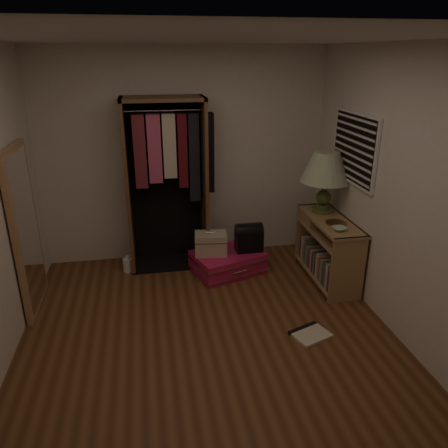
{
  "coord_description": "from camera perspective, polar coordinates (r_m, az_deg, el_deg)",
  "views": [
    {
      "loc": [
        -0.49,
        -3.31,
        2.51
      ],
      "look_at": [
        0.3,
        0.95,
        0.8
      ],
      "focal_mm": 35.0,
      "sensor_mm": 36.0,
      "label": 1
    }
  ],
  "objects": [
    {
      "name": "console_bookshelf",
      "position": [
        5.25,
        13.2,
        -2.86
      ],
      "size": [
        0.42,
        1.12,
        0.75
      ],
      "color": "#9A764A",
      "rests_on": "ground"
    },
    {
      "name": "black_bag",
      "position": [
        5.29,
        3.26,
        -1.65
      ],
      "size": [
        0.32,
        0.21,
        0.35
      ],
      "rotation": [
        0.0,
        0.0,
        0.01
      ],
      "color": "black",
      "rests_on": "pink_suitcase"
    },
    {
      "name": "room_walls",
      "position": [
        3.55,
        -0.9,
        5.01
      ],
      "size": [
        3.52,
        4.02,
        2.6
      ],
      "color": "silver",
      "rests_on": "ground"
    },
    {
      "name": "ground",
      "position": [
        4.18,
        -1.73,
        -15.35
      ],
      "size": [
        4.0,
        4.0,
        0.0
      ],
      "primitive_type": "plane",
      "color": "#593219",
      "rests_on": "ground"
    },
    {
      "name": "brass_tray",
      "position": [
        4.96,
        14.41,
        0.13
      ],
      "size": [
        0.26,
        0.26,
        0.01
      ],
      "rotation": [
        0.0,
        0.0,
        -0.14
      ],
      "color": "#AD8142",
      "rests_on": "console_bookshelf"
    },
    {
      "name": "ceramic_bowl",
      "position": [
        4.77,
        14.82,
        -0.61
      ],
      "size": [
        0.15,
        0.15,
        0.04
      ],
      "primitive_type": "imported",
      "rotation": [
        0.0,
        0.0,
        0.02
      ],
      "color": "#ABCDB3",
      "rests_on": "console_bookshelf"
    },
    {
      "name": "table_lamp",
      "position": [
        5.15,
        13.15,
        7.08
      ],
      "size": [
        0.64,
        0.64,
        0.71
      ],
      "rotation": [
        0.0,
        0.0,
        0.13
      ],
      "color": "#4A562A",
      "rests_on": "console_bookshelf"
    },
    {
      "name": "open_wardrobe",
      "position": [
        5.25,
        -7.14,
        7.18
      ],
      "size": [
        1.04,
        0.5,
        2.05
      ],
      "color": "brown",
      "rests_on": "ground"
    },
    {
      "name": "floor_book",
      "position": [
        4.36,
        11.08,
        -13.85
      ],
      "size": [
        0.41,
        0.37,
        0.03
      ],
      "rotation": [
        0.0,
        0.0,
        0.36
      ],
      "color": "beige",
      "rests_on": "ground"
    },
    {
      "name": "pink_suitcase",
      "position": [
        5.34,
        0.48,
        -4.97
      ],
      "size": [
        0.96,
        0.82,
        0.25
      ],
      "rotation": [
        0.0,
        0.0,
        0.31
      ],
      "color": "#BF174B",
      "rests_on": "ground"
    },
    {
      "name": "floor_mirror",
      "position": [
        4.77,
        -24.48,
        -0.83
      ],
      "size": [
        0.06,
        0.8,
        1.7
      ],
      "color": "tan",
      "rests_on": "ground"
    },
    {
      "name": "white_jug",
      "position": [
        5.48,
        -12.44,
        -5.22
      ],
      "size": [
        0.15,
        0.15,
        0.21
      ],
      "rotation": [
        0.0,
        0.0,
        0.34
      ],
      "color": "white",
      "rests_on": "ground"
    },
    {
      "name": "train_case",
      "position": [
        5.22,
        -1.73,
        -2.54
      ],
      "size": [
        0.41,
        0.31,
        0.28
      ],
      "rotation": [
        0.0,
        0.0,
        -0.13
      ],
      "color": "tan",
      "rests_on": "pink_suitcase"
    }
  ]
}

